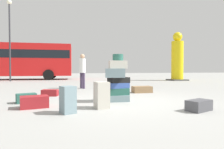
% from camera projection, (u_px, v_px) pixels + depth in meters
% --- Properties ---
extents(ground_plane, '(80.00, 80.00, 0.00)m').
position_uv_depth(ground_plane, '(124.00, 101.00, 5.67)').
color(ground_plane, '#9E9E99').
extents(suitcase_tower, '(0.76, 0.71, 1.36)m').
position_uv_depth(suitcase_tower, '(117.00, 81.00, 5.65)').
color(suitcase_tower, gray).
rests_on(suitcase_tower, ground).
extents(suitcase_slate_white_trunk, '(0.37, 0.38, 0.57)m').
position_uv_depth(suitcase_slate_white_trunk, '(68.00, 100.00, 4.10)').
color(suitcase_slate_white_trunk, gray).
rests_on(suitcase_slate_white_trunk, ground).
extents(suitcase_brown_foreground_far, '(0.76, 0.41, 0.25)m').
position_uv_depth(suitcase_brown_foreground_far, '(142.00, 89.00, 7.73)').
color(suitcase_brown_foreground_far, olive).
rests_on(suitcase_brown_foreground_far, ground).
extents(suitcase_maroon_upright_blue, '(0.59, 0.42, 0.22)m').
position_uv_depth(suitcase_maroon_upright_blue, '(50.00, 93.00, 6.75)').
color(suitcase_maroon_upright_blue, maroon).
rests_on(suitcase_maroon_upright_blue, ground).
extents(suitcase_teal_behind_tower, '(0.59, 0.48, 0.25)m').
position_uv_depth(suitcase_teal_behind_tower, '(26.00, 98.00, 5.41)').
color(suitcase_teal_behind_tower, '#26594C').
rests_on(suitcase_teal_behind_tower, ground).
extents(suitcase_maroon_foreground_near, '(0.71, 0.55, 0.28)m').
position_uv_depth(suitcase_maroon_foreground_near, '(34.00, 102.00, 4.70)').
color(suitcase_maroon_foreground_near, maroon).
rests_on(suitcase_maroon_foreground_near, ground).
extents(suitcase_charcoal_left_side, '(0.67, 0.52, 0.24)m').
position_uv_depth(suitcase_charcoal_left_side, '(199.00, 105.00, 4.35)').
color(suitcase_charcoal_left_side, '#4C4C51').
rests_on(suitcase_charcoal_left_side, ground).
extents(suitcase_cream_right_side, '(0.36, 0.39, 0.63)m').
position_uv_depth(suitcase_cream_right_side, '(102.00, 95.00, 4.64)').
color(suitcase_cream_right_side, beige).
rests_on(suitcase_cream_right_side, ground).
extents(person_bearded_onlooker, '(0.30, 0.32, 1.66)m').
position_uv_depth(person_bearded_onlooker, '(82.00, 68.00, 9.38)').
color(person_bearded_onlooker, '#3F334C').
rests_on(person_bearded_onlooker, ground).
extents(yellow_dummy_statue, '(1.36, 1.36, 3.98)m').
position_uv_depth(yellow_dummy_statue, '(177.00, 59.00, 16.07)').
color(yellow_dummy_statue, yellow).
rests_on(yellow_dummy_statue, ground).
extents(parked_bus, '(10.92, 3.09, 3.15)m').
position_uv_depth(parked_bus, '(9.00, 59.00, 17.18)').
color(parked_bus, red).
rests_on(parked_bus, ground).
extents(lamp_post, '(0.36, 0.36, 6.23)m').
position_uv_depth(lamp_post, '(10.00, 28.00, 14.89)').
color(lamp_post, '#333338').
rests_on(lamp_post, ground).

